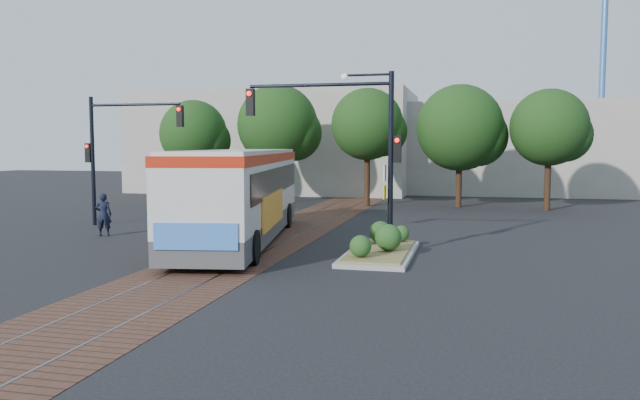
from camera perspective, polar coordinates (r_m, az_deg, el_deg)
The scene contains 11 objects.
ground at distance 23.49m, azimuth -5.81°, elevation -4.18°, with size 120.00×120.00×0.00m, color black.
trackbed at distance 27.25m, azimuth -2.99°, elevation -2.88°, with size 3.60×40.00×0.02m.
tree_row at distance 38.84m, azimuth 4.02°, elevation 6.63°, with size 26.40×5.60×7.67m.
warehouses at distance 51.27m, azimuth 4.44°, elevation 5.07°, with size 40.00×13.00×8.00m.
crane at distance 57.22m, azimuth 24.46°, elevation 11.73°, with size 8.00×0.50×18.00m.
city_bus at distance 24.49m, azimuth -7.25°, elevation 0.86°, with size 5.10×13.61×3.57m.
traffic_island at distance 21.43m, azimuth 5.63°, elevation -4.18°, with size 2.20×5.20×1.13m.
signal_pole_main at distance 21.40m, azimuth 3.20°, elevation 6.11°, with size 5.49×0.46×6.00m.
signal_pole_left at distance 30.47m, azimuth -18.33°, elevation 4.98°, with size 4.99×0.34×6.00m.
officer at distance 27.29m, azimuth -19.18°, elevation -1.26°, with size 0.65×0.43×1.79m, color black.
parked_car at distance 33.86m, azimuth -8.94°, elevation -0.20°, with size 1.98×4.86×1.41m, color black.
Camera 1 is at (7.79, -21.84, 3.74)m, focal length 35.00 mm.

